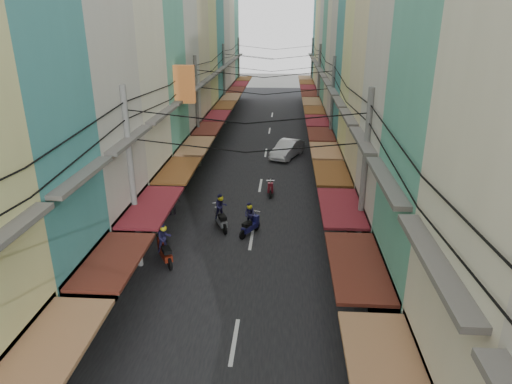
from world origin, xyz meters
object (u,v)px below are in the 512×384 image
at_px(bicycle, 413,370).
at_px(traffic_sign, 403,311).
at_px(white_car, 287,157).
at_px(market_umbrella, 429,357).

xyz_separation_m(bicycle, traffic_sign, (-0.39, 0.58, 1.88)).
bearing_deg(white_car, traffic_sign, -58.07).
bearing_deg(traffic_sign, market_umbrella, -88.71).
distance_m(bicycle, market_umbrella, 3.03).
relative_size(bicycle, traffic_sign, 0.67).
bearing_deg(white_car, bicycle, -57.36).
xyz_separation_m(bicycle, market_umbrella, (-0.34, -2.00, 2.25)).
height_order(market_umbrella, traffic_sign, traffic_sign).
bearing_deg(market_umbrella, traffic_sign, 91.29).
xyz_separation_m(white_car, bicycle, (4.13, -23.92, 0.00)).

